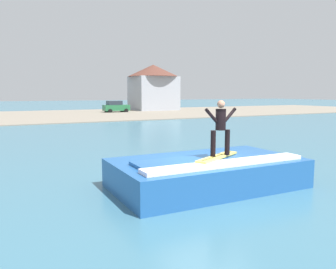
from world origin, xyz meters
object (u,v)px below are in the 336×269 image
Objects in this scene: surfboard at (217,157)px; surfer at (221,125)px; house_gabled_white at (153,85)px; wave_crest at (207,172)px; car_far_shore at (116,107)px.

surfer is (0.11, 0.01, 1.00)m from surfboard.
surfer is at bearing -111.86° from house_gabled_white.
wave_crest is at bearing 111.33° from surfer.
surfboard is 49.30m from house_gabled_white.
surfboard is 1.01m from surfer.
surfboard is at bearing -174.12° from surfer.
surfboard is 0.53× the size of car_far_shore.
surfboard is 43.20m from car_far_shore.
car_far_shore is at bearing 76.31° from surfer.
car_far_shore is (10.32, 41.94, -0.13)m from surfboard.
house_gabled_white reaches higher than car_far_shore.
surfboard is (0.06, -0.45, 0.58)m from wave_crest.
house_gabled_white reaches higher than surfboard.
wave_crest is 1.66m from surfer.
surfer is 0.44× the size of car_far_shore.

